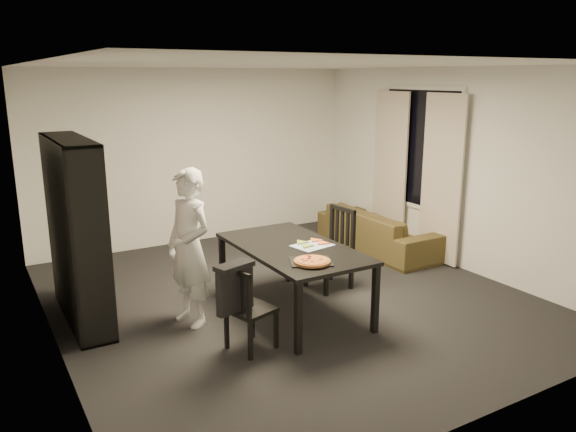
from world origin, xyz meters
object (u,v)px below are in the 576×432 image
chair_right (335,242)px  pepperoni_pizza (312,261)px  sofa (378,230)px  chair_left (245,304)px  bookshelf (76,232)px  baking_tray (311,261)px  person (189,248)px  dining_table (293,252)px

chair_right → pepperoni_pizza: (-0.97, -0.99, 0.21)m
pepperoni_pizza → sofa: size_ratio=0.17×
chair_left → bookshelf: bearing=21.2°
chair_right → baking_tray: (-0.95, -0.94, 0.19)m
bookshelf → chair_left: bearing=-52.7°
person → baking_tray: (0.92, -0.83, -0.06)m
bookshelf → chair_left: bookshelf is taller
chair_right → sofa: bearing=117.1°
chair_left → person: 0.93m
baking_tray → pepperoni_pizza: 0.06m
chair_left → chair_right: size_ratio=0.84×
bookshelf → person: size_ratio=1.18×
chair_left → chair_right: (1.67, 0.96, 0.09)m
person → sofa: bearing=90.3°
baking_tray → sofa: 3.00m
bookshelf → baking_tray: 2.40m
dining_table → chair_right: chair_right is taller
bookshelf → sofa: bookshelf is taller
person → chair_left: bearing=-3.4°
bookshelf → person: bearing=-34.8°
dining_table → person: bearing=163.6°
chair_left → person: person is taller
bookshelf → chair_left: (1.15, -1.51, -0.48)m
chair_left → person: size_ratio=0.51×
bookshelf → dining_table: bearing=-26.0°
dining_table → chair_right: bearing=26.3°
chair_right → person: (-1.87, -0.11, 0.25)m
chair_right → baking_tray: chair_right is taller
chair_left → pepperoni_pizza: chair_left is taller
baking_tray → pepperoni_pizza: size_ratio=1.14×
baking_tray → pepperoni_pizza: bearing=-110.2°
chair_right → sofa: (1.39, 0.87, -0.26)m
baking_tray → chair_right: bearing=44.8°
dining_table → baking_tray: baking_tray is taller
dining_table → sofa: 2.60m
person → baking_tray: bearing=31.4°
baking_tray → sofa: (2.34, 1.82, -0.45)m
bookshelf → baking_tray: (1.87, -1.49, -0.20)m
chair_left → baking_tray: chair_left is taller
bookshelf → chair_right: bookshelf is taller
bookshelf → person: bookshelf is taller
dining_table → person: (-1.03, 0.30, 0.13)m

